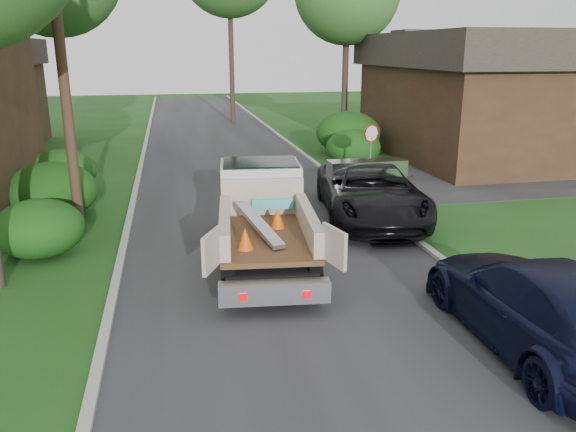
# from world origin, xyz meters

# --- Properties ---
(ground) EXTENTS (120.00, 120.00, 0.00)m
(ground) POSITION_xyz_m (0.00, 0.00, 0.00)
(ground) COLOR #1B4614
(ground) RESTS_ON ground
(road) EXTENTS (8.00, 90.00, 0.02)m
(road) POSITION_xyz_m (0.00, 10.00, 0.00)
(road) COLOR #28282B
(road) RESTS_ON ground
(side_street) EXTENTS (16.00, 7.00, 0.02)m
(side_street) POSITION_xyz_m (12.00, 9.00, 0.01)
(side_street) COLOR #28282B
(side_street) RESTS_ON ground
(curb_left) EXTENTS (0.20, 90.00, 0.12)m
(curb_left) POSITION_xyz_m (-4.10, 10.00, 0.06)
(curb_left) COLOR #9E9E99
(curb_left) RESTS_ON ground
(curb_right) EXTENTS (0.20, 90.00, 0.12)m
(curb_right) POSITION_xyz_m (4.10, 10.00, 0.06)
(curb_right) COLOR #9E9E99
(curb_right) RESTS_ON ground
(stop_sign) EXTENTS (0.71, 0.32, 2.48)m
(stop_sign) POSITION_xyz_m (5.20, 9.00, 1.78)
(stop_sign) COLOR slate
(stop_sign) RESTS_ON ground
(utility_pole) EXTENTS (2.42, 1.25, 10.00)m
(utility_pole) POSITION_xyz_m (-5.48, 4.98, 5.17)
(utility_pole) COLOR #382619
(utility_pole) RESTS_ON ground
(house_right) EXTENTS (9.72, 12.96, 6.20)m
(house_right) POSITION_xyz_m (13.00, 14.00, 3.16)
(house_right) COLOR #382416
(house_right) RESTS_ON ground
(hedge_left_a) EXTENTS (2.34, 2.34, 1.53)m
(hedge_left_a) POSITION_xyz_m (-6.20, 3.00, 0.77)
(hedge_left_a) COLOR #144A11
(hedge_left_a) RESTS_ON ground
(hedge_left_b) EXTENTS (2.86, 2.86, 1.87)m
(hedge_left_b) POSITION_xyz_m (-6.50, 6.50, 0.94)
(hedge_left_b) COLOR #144A11
(hedge_left_b) RESTS_ON ground
(hedge_left_c) EXTENTS (2.60, 2.60, 1.70)m
(hedge_left_c) POSITION_xyz_m (-6.80, 10.00, 0.85)
(hedge_left_c) COLOR #144A11
(hedge_left_c) RESTS_ON ground
(hedge_right_a) EXTENTS (2.60, 2.60, 1.70)m
(hedge_right_a) POSITION_xyz_m (5.80, 13.00, 0.85)
(hedge_right_a) COLOR #144A11
(hedge_right_a) RESTS_ON ground
(hedge_right_b) EXTENTS (3.38, 3.38, 2.21)m
(hedge_right_b) POSITION_xyz_m (6.50, 16.00, 1.10)
(hedge_right_b) COLOR #144A11
(hedge_right_b) RESTS_ON ground
(flatbed_truck) EXTENTS (3.14, 6.32, 2.31)m
(flatbed_truck) POSITION_xyz_m (-0.35, 1.95, 1.26)
(flatbed_truck) COLOR black
(flatbed_truck) RESTS_ON ground
(black_pickup) EXTENTS (4.04, 6.91, 1.81)m
(black_pickup) POSITION_xyz_m (3.60, 4.50, 0.90)
(black_pickup) COLOR black
(black_pickup) RESTS_ON ground
(navy_suv) EXTENTS (2.57, 5.94, 1.70)m
(navy_suv) POSITION_xyz_m (3.80, -4.01, 0.85)
(navy_suv) COLOR black
(navy_suv) RESTS_ON ground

